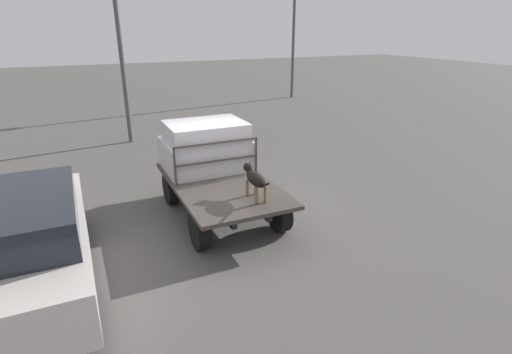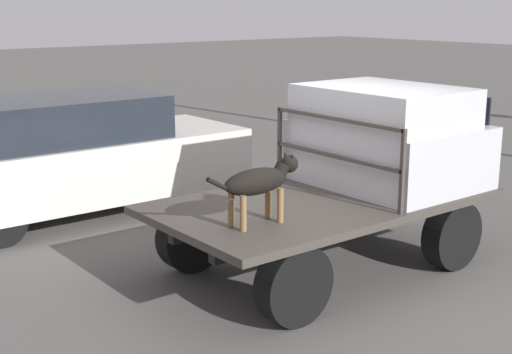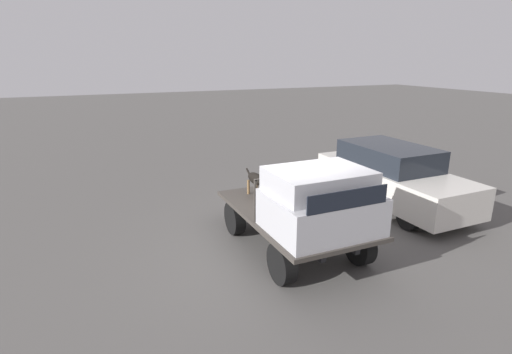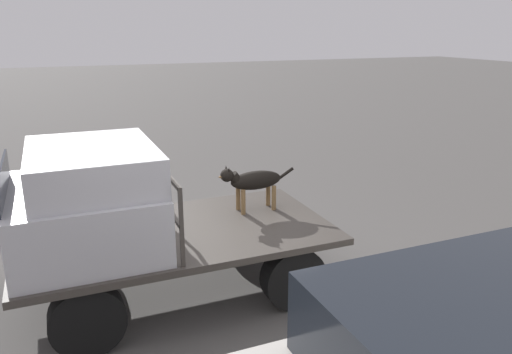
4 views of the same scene
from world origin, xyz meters
name	(u,v)px [view 4 (image 4 of 4)]	position (x,y,z in m)	size (l,w,h in m)	color
ground_plane	(180,291)	(0.00, 0.00, 0.00)	(80.00, 80.00, 0.00)	#514F4C
flatbed_truck	(178,248)	(0.00, 0.00, 0.58)	(3.64, 2.00, 0.80)	black
truck_cab	(88,200)	(0.97, 0.00, 1.33)	(1.54, 1.88, 1.11)	#B7B7BC
truck_headboard	(161,188)	(0.17, 0.00, 1.36)	(0.04, 1.88, 0.84)	#3D3833
dog	(252,181)	(-1.09, -0.31, 1.21)	(1.07, 0.25, 0.64)	brown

